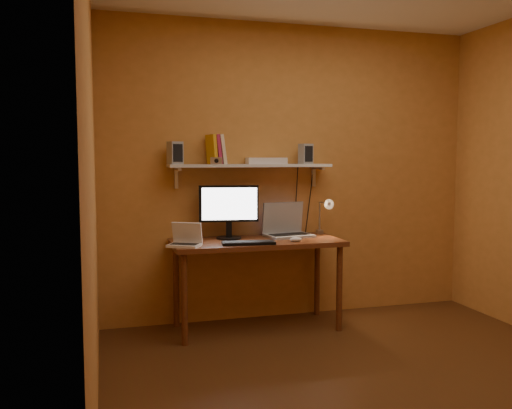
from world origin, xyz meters
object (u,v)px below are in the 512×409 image
object	(u,v)px
netbook	(186,239)
speaker_right	(306,154)
desk	(257,250)
keyboard	(248,243)
speaker_left	(175,153)
shelf_camera	(216,161)
monitor	(229,209)
router	(266,161)
mouse	(296,239)
laptop	(286,227)
wall_shelf	(250,166)
desk_lamp	(325,211)

from	to	relation	value
netbook	speaker_right	size ratio (longest dim) A/B	1.66
desk	keyboard	size ratio (longest dim) A/B	3.35
keyboard	speaker_left	distance (m)	0.96
shelf_camera	monitor	bearing A→B (deg)	5.40
speaker_right	router	world-z (taller)	speaker_right
monitor	mouse	world-z (taller)	monitor
laptop	speaker_left	distance (m)	1.15
wall_shelf	keyboard	bearing A→B (deg)	-107.59
mouse	netbook	bearing A→B (deg)	-177.18
keyboard	desk_lamp	world-z (taller)	desk_lamp
monitor	speaker_right	size ratio (longest dim) A/B	2.83
desk	wall_shelf	xyz separation A→B (m)	(0.00, 0.19, 0.69)
wall_shelf	shelf_camera	bearing A→B (deg)	-166.67
desk	speaker_left	distance (m)	1.05
speaker_left	speaker_right	xyz separation A→B (m)	(1.14, -0.00, -0.01)
wall_shelf	shelf_camera	distance (m)	0.32
router	desk_lamp	bearing A→B (deg)	-8.40
desk	laptop	size ratio (longest dim) A/B	3.30
speaker_right	laptop	bearing A→B (deg)	176.99
mouse	speaker_right	distance (m)	0.81
desk	shelf_camera	xyz separation A→B (m)	(-0.31, 0.12, 0.74)
speaker_left	router	bearing A→B (deg)	-17.88
wall_shelf	mouse	bearing A→B (deg)	-51.80
laptop	monitor	bearing A→B (deg)	174.29
desk	shelf_camera	distance (m)	0.81
speaker_left	desk	bearing A→B (deg)	-35.38
desk	mouse	size ratio (longest dim) A/B	13.72
desk	shelf_camera	world-z (taller)	shelf_camera
speaker_left	wall_shelf	bearing A→B (deg)	-18.53
speaker_left	speaker_right	world-z (taller)	speaker_left
speaker_left	shelf_camera	distance (m)	0.34
netbook	keyboard	bearing A→B (deg)	23.19
monitor	mouse	xyz separation A→B (m)	(0.49, -0.30, -0.23)
wall_shelf	router	bearing A→B (deg)	3.57
netbook	speaker_left	xyz separation A→B (m)	(-0.03, 0.34, 0.67)
netbook	mouse	xyz separation A→B (m)	(0.90, -0.02, -0.03)
desk	keyboard	bearing A→B (deg)	-122.29
netbook	speaker_right	xyz separation A→B (m)	(1.11, 0.33, 0.66)
netbook	router	size ratio (longest dim) A/B	0.88
netbook	shelf_camera	bearing A→B (deg)	70.50
mouse	speaker_left	size ratio (longest dim) A/B	0.55
wall_shelf	netbook	xyz separation A→B (m)	(-0.61, -0.34, -0.56)
laptop	wall_shelf	bearing A→B (deg)	164.78
monitor	laptop	distance (m)	0.55
mouse	router	distance (m)	0.75
laptop	desk_lamp	world-z (taller)	desk_lamp
desk	desk_lamp	bearing A→B (deg)	10.81
speaker_left	speaker_right	distance (m)	1.14
laptop	shelf_camera	xyz separation A→B (m)	(-0.62, -0.04, 0.58)
laptop	router	xyz separation A→B (m)	(-0.17, 0.04, 0.58)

